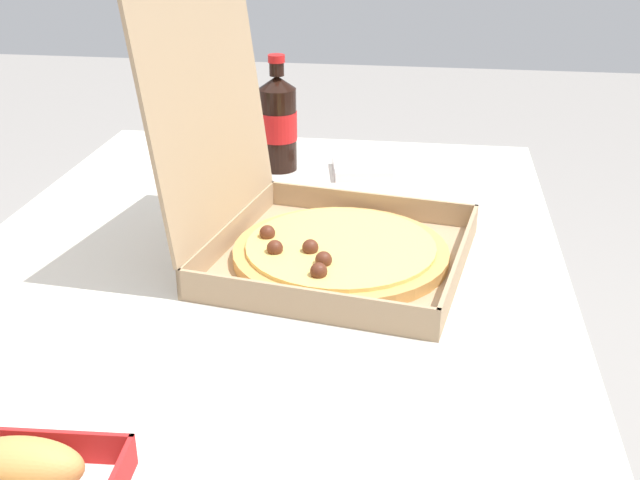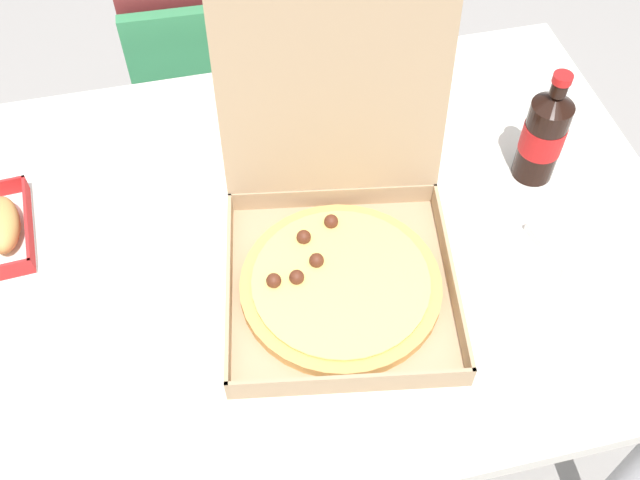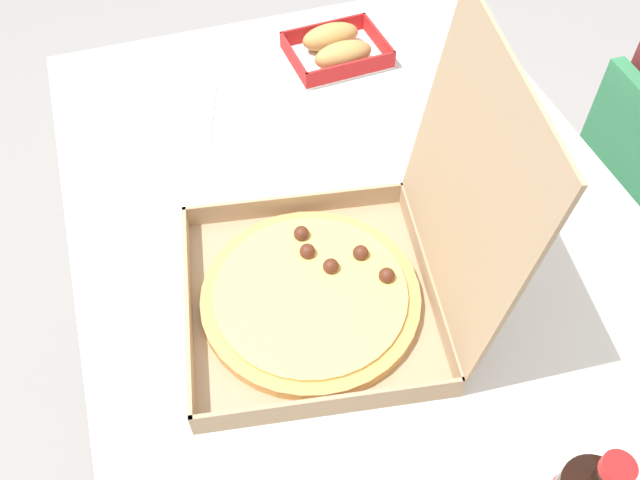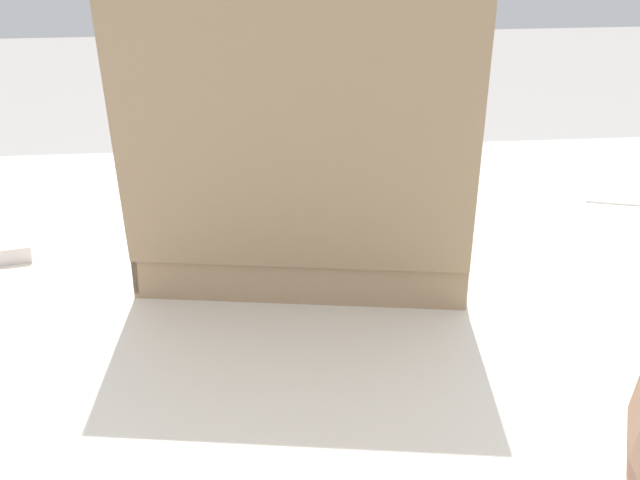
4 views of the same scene
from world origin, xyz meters
The scene contains 5 objects.
ground_plane centered at (0.00, 0.00, 0.00)m, with size 10.00×10.00×0.00m, color gray.
dining_table centered at (0.00, 0.00, 0.68)m, with size 1.35×0.91×0.76m.
pizza_box_open centered at (0.07, -0.09, 0.81)m, with size 0.42×0.46×0.40m.
bread_side_box centered at (-0.49, 0.11, 0.78)m, with size 0.16×0.20×0.06m.
paper_menu centered at (-0.44, -0.23, 0.76)m, with size 0.21×0.15×0.00m, color white.
Camera 3 is at (0.59, -0.28, 1.58)m, focal length 37.46 mm.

